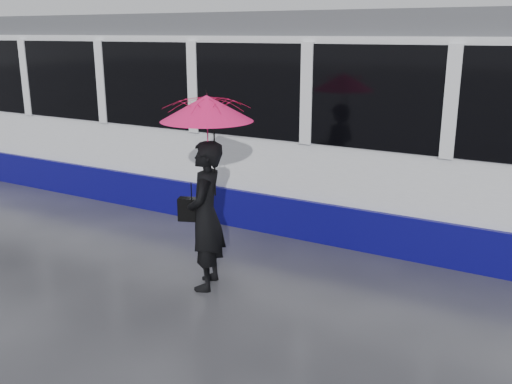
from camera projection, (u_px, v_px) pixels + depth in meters
The scene contains 6 objects.
ground at pixel (261, 268), 7.66m from camera, with size 90.00×90.00×0.00m, color #29292E.
rails at pixel (333, 217), 9.74m from camera, with size 34.00×1.51×0.02m.
tram at pixel (368, 125), 9.05m from camera, with size 26.00×2.56×3.35m.
woman at pixel (206, 216), 6.87m from camera, with size 0.67×0.44×1.83m, color black.
umbrella at pixel (207, 126), 6.55m from camera, with size 1.40×1.40×1.24m.
handbag at pixel (192, 209), 6.98m from camera, with size 0.36×0.25×0.46m.
Camera 1 is at (3.51, -6.17, 3.05)m, focal length 40.00 mm.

